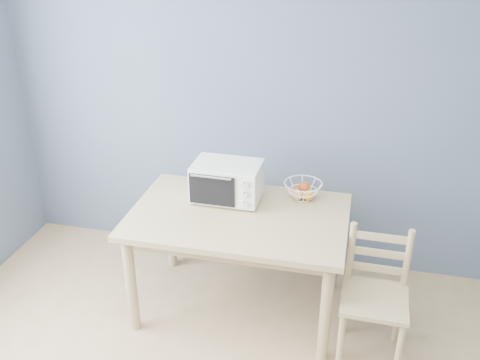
% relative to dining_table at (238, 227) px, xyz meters
% --- Properties ---
extents(room, '(4.01, 4.51, 2.61)m').
position_rel_dining_table_xyz_m(room, '(0.06, -1.53, 0.65)').
color(room, tan).
rests_on(room, ground).
extents(dining_table, '(1.40, 0.90, 0.75)m').
position_rel_dining_table_xyz_m(dining_table, '(0.00, 0.00, 0.00)').
color(dining_table, tan).
rests_on(dining_table, ground).
extents(toaster_oven, '(0.45, 0.33, 0.26)m').
position_rel_dining_table_xyz_m(toaster_oven, '(-0.14, 0.17, 0.24)').
color(toaster_oven, beige).
rests_on(toaster_oven, dining_table).
extents(fruit_basket, '(0.30, 0.30, 0.13)m').
position_rel_dining_table_xyz_m(fruit_basket, '(0.38, 0.30, 0.16)').
color(fruit_basket, white).
rests_on(fruit_basket, dining_table).
extents(dining_chair, '(0.40, 0.40, 0.83)m').
position_rel_dining_table_xyz_m(dining_chair, '(0.90, -0.23, -0.24)').
color(dining_chair, tan).
rests_on(dining_chair, ground).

